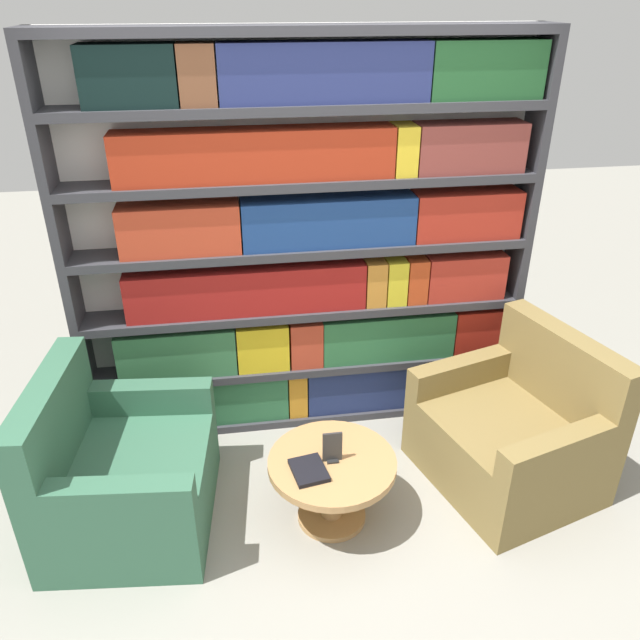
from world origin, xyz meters
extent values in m
plane|color=gray|center=(0.00, 0.00, 0.00)|extent=(14.00, 14.00, 0.00)
cube|color=silver|center=(0.00, 1.36, 1.18)|extent=(2.71, 0.05, 2.37)
cube|color=#333338|center=(-1.33, 1.24, 1.18)|extent=(0.05, 0.30, 2.37)
cube|color=#333338|center=(1.33, 1.24, 1.18)|extent=(0.05, 0.30, 2.37)
cube|color=#333338|center=(0.00, 1.24, 0.03)|extent=(2.61, 0.30, 0.05)
cube|color=#333338|center=(0.00, 1.24, 0.39)|extent=(2.61, 0.30, 0.05)
cube|color=#333338|center=(0.00, 1.24, 0.79)|extent=(2.61, 0.30, 0.05)
cube|color=#333338|center=(0.00, 1.24, 1.18)|extent=(2.61, 0.30, 0.05)
cube|color=#333338|center=(0.00, 1.24, 1.58)|extent=(2.61, 0.30, 0.05)
cube|color=#333338|center=(0.00, 1.24, 1.97)|extent=(2.61, 0.30, 0.05)
cube|color=#333338|center=(0.00, 1.24, 2.34)|extent=(2.61, 0.30, 0.05)
cube|color=#2C6840|center=(-0.64, 1.21, 0.21)|extent=(1.03, 0.20, 0.31)
cube|color=orange|center=(-0.06, 1.21, 0.21)|extent=(0.12, 0.20, 0.31)
cube|color=navy|center=(0.33, 1.21, 0.21)|extent=(0.64, 0.20, 0.31)
cube|color=black|center=(0.82, 1.21, 0.21)|extent=(0.33, 0.20, 0.31)
cube|color=#377346|center=(-0.79, 1.21, 0.57)|extent=(0.71, 0.20, 0.30)
cube|color=yellow|center=(-0.27, 1.21, 0.57)|extent=(0.32, 0.20, 0.30)
cube|color=#BB3E27|center=(0.00, 1.21, 0.57)|extent=(0.20, 0.20, 0.30)
cube|color=#2F6E40|center=(0.53, 1.21, 0.57)|extent=(0.84, 0.20, 0.30)
cube|color=#A22115|center=(1.11, 1.21, 0.57)|extent=(0.31, 0.20, 0.30)
cube|color=maroon|center=(-0.34, 1.21, 0.96)|extent=(1.40, 0.20, 0.28)
cube|color=#C77F2D|center=(0.42, 1.21, 0.96)|extent=(0.12, 0.20, 0.28)
cube|color=gold|center=(0.55, 1.21, 0.96)|extent=(0.12, 0.20, 0.28)
cube|color=#BB401B|center=(0.68, 1.21, 0.96)|extent=(0.12, 0.20, 0.28)
cube|color=#B02E22|center=(0.99, 1.21, 0.96)|extent=(0.49, 0.20, 0.28)
cube|color=#B53A21|center=(-0.69, 1.21, 1.35)|extent=(0.66, 0.20, 0.28)
cube|color=navy|center=(0.14, 1.21, 1.35)|extent=(0.99, 0.20, 0.28)
cube|color=#A7281B|center=(0.96, 1.21, 1.35)|extent=(0.63, 0.20, 0.28)
cube|color=#A42C16|center=(-0.26, 1.21, 1.74)|extent=(1.50, 0.20, 0.27)
cube|color=gold|center=(0.56, 1.21, 1.74)|extent=(0.12, 0.20, 0.27)
cube|color=brown|center=(0.94, 1.21, 1.74)|extent=(0.62, 0.20, 0.27)
cube|color=black|center=(-0.86, 1.21, 2.15)|extent=(0.46, 0.20, 0.29)
cube|color=brown|center=(-0.53, 1.21, 2.15)|extent=(0.18, 0.20, 0.29)
cube|color=navy|center=(0.12, 1.21, 2.15)|extent=(1.09, 0.20, 0.29)
cube|color=#1E4E26|center=(0.97, 1.21, 2.15)|extent=(0.62, 0.20, 0.29)
cube|color=#336047|center=(-1.02, 0.44, 0.21)|extent=(0.89, 0.99, 0.42)
cube|color=#336047|center=(-1.35, 0.48, 0.65)|extent=(0.23, 0.92, 0.45)
cube|color=#336047|center=(-0.99, 0.05, 0.51)|extent=(0.67, 0.19, 0.17)
cube|color=#336047|center=(-0.91, 0.83, 0.51)|extent=(0.67, 0.19, 0.17)
cube|color=olive|center=(1.04, 0.44, 0.21)|extent=(1.03, 1.10, 0.42)
cube|color=olive|center=(1.36, 0.54, 0.65)|extent=(0.39, 0.91, 0.45)
cube|color=olive|center=(0.87, 0.80, 0.51)|extent=(0.67, 0.30, 0.17)
cube|color=olive|center=(1.09, 0.05, 0.51)|extent=(0.67, 0.30, 0.17)
cylinder|color=#AD7F4C|center=(0.01, 0.28, 0.18)|extent=(0.12, 0.12, 0.36)
cylinder|color=#AD7F4C|center=(0.01, 0.28, 0.01)|extent=(0.36, 0.36, 0.03)
cylinder|color=#AD7F4C|center=(0.01, 0.28, 0.38)|extent=(0.66, 0.66, 0.04)
cube|color=black|center=(0.01, 0.28, 0.40)|extent=(0.06, 0.06, 0.01)
cube|color=#2D2D2D|center=(0.01, 0.28, 0.48)|extent=(0.10, 0.01, 0.17)
cube|color=black|center=(-0.12, 0.21, 0.41)|extent=(0.19, 0.23, 0.02)
camera|label=1|loc=(-0.43, -2.15, 2.52)|focal=35.00mm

